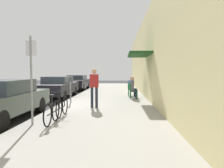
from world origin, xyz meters
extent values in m
plane|color=#2D2D30|center=(0.00, 0.00, 0.00)|extent=(60.00, 60.00, 0.00)
cube|color=#9E9B93|center=(2.25, 2.00, 0.06)|extent=(4.50, 32.00, 0.12)
cube|color=beige|center=(4.65, 2.00, 2.60)|extent=(0.30, 32.00, 5.21)
cube|color=#19471E|center=(3.95, 1.25, 2.60)|extent=(1.10, 2.80, 0.12)
cube|color=#47514C|center=(-1.10, -2.84, 0.63)|extent=(1.80, 4.40, 0.61)
cube|color=#333D47|center=(-1.10, -2.69, 1.17)|extent=(1.48, 2.11, 0.47)
cylinder|color=black|center=(-0.31, -1.48, 0.32)|extent=(0.22, 0.64, 0.64)
cylinder|color=black|center=(-1.89, -1.48, 0.32)|extent=(0.22, 0.64, 0.64)
cylinder|color=black|center=(-0.31, -4.20, 0.32)|extent=(0.22, 0.64, 0.64)
cube|color=black|center=(-1.10, 3.26, 0.64)|extent=(1.80, 4.40, 0.64)
cube|color=#333D47|center=(-1.10, 3.41, 1.17)|extent=(1.48, 2.11, 0.43)
cylinder|color=black|center=(-0.31, 4.62, 0.32)|extent=(0.22, 0.64, 0.64)
cylinder|color=black|center=(-1.89, 4.62, 0.32)|extent=(0.22, 0.64, 0.64)
cylinder|color=black|center=(-0.31, 1.89, 0.32)|extent=(0.22, 0.64, 0.64)
cylinder|color=black|center=(-1.89, 1.89, 0.32)|extent=(0.22, 0.64, 0.64)
cube|color=black|center=(-1.10, 9.04, 0.65)|extent=(1.80, 4.40, 0.66)
cube|color=#333D47|center=(-1.10, 9.19, 1.18)|extent=(1.48, 2.11, 0.41)
cylinder|color=black|center=(-0.31, 10.41, 0.32)|extent=(0.22, 0.64, 0.64)
cylinder|color=black|center=(-1.89, 10.41, 0.32)|extent=(0.22, 0.64, 0.64)
cylinder|color=black|center=(-0.31, 7.68, 0.32)|extent=(0.22, 0.64, 0.64)
cylinder|color=black|center=(-1.89, 7.68, 0.32)|extent=(0.22, 0.64, 0.64)
cylinder|color=slate|center=(0.45, 0.55, 0.67)|extent=(0.07, 0.07, 1.10)
cube|color=#383D42|center=(0.45, 0.55, 1.33)|extent=(0.12, 0.10, 0.22)
cylinder|color=gray|center=(0.40, -3.76, 1.42)|extent=(0.06, 0.06, 2.60)
cube|color=white|center=(0.40, -3.74, 2.37)|extent=(0.32, 0.02, 0.44)
torus|color=black|center=(0.94, -2.93, 0.45)|extent=(0.04, 0.66, 0.66)
torus|color=black|center=(0.94, -3.98, 0.45)|extent=(0.04, 0.66, 0.66)
cylinder|color=black|center=(0.94, -3.45, 0.45)|extent=(0.04, 1.05, 0.04)
cylinder|color=black|center=(0.94, -3.60, 0.70)|extent=(0.04, 0.04, 0.50)
cube|color=black|center=(0.94, -3.60, 0.97)|extent=(0.10, 0.20, 0.06)
cylinder|color=black|center=(0.94, -2.98, 0.73)|extent=(0.03, 0.03, 0.56)
cylinder|color=black|center=(0.94, -2.98, 1.01)|extent=(0.46, 0.03, 0.03)
torus|color=black|center=(0.95, -2.25, 0.45)|extent=(0.04, 0.66, 0.66)
torus|color=black|center=(0.95, -3.30, 0.45)|extent=(0.04, 0.66, 0.66)
cylinder|color=black|center=(0.95, -2.77, 0.45)|extent=(0.04, 1.05, 0.04)
cylinder|color=black|center=(0.95, -2.92, 0.70)|extent=(0.04, 0.04, 0.50)
cube|color=black|center=(0.95, -2.92, 0.97)|extent=(0.10, 0.20, 0.06)
cylinder|color=black|center=(0.95, -2.30, 0.73)|extent=(0.03, 0.03, 0.56)
cylinder|color=black|center=(0.95, -2.30, 1.01)|extent=(0.46, 0.03, 0.03)
cylinder|color=#14592D|center=(3.93, 2.40, 0.34)|extent=(0.04, 0.04, 0.45)
cylinder|color=#14592D|center=(3.93, 2.02, 0.34)|extent=(0.04, 0.04, 0.45)
cylinder|color=#14592D|center=(3.55, 2.39, 0.34)|extent=(0.04, 0.04, 0.45)
cylinder|color=#14592D|center=(3.55, 2.01, 0.34)|extent=(0.04, 0.04, 0.45)
cube|color=#14592D|center=(3.74, 2.21, 0.59)|extent=(0.44, 0.44, 0.03)
cube|color=#14592D|center=(3.53, 2.20, 0.79)|extent=(0.03, 0.44, 0.40)
cylinder|color=#232838|center=(3.92, 2.31, 0.35)|extent=(0.11, 0.11, 0.47)
cylinder|color=#232838|center=(3.79, 2.31, 0.59)|extent=(0.36, 0.14, 0.14)
cylinder|color=#232838|center=(3.92, 2.11, 0.35)|extent=(0.11, 0.11, 0.47)
cylinder|color=#232838|center=(3.79, 2.11, 0.59)|extent=(0.36, 0.14, 0.14)
cube|color=#595960|center=(3.66, 2.20, 0.89)|extent=(0.22, 0.36, 0.56)
sphere|color=tan|center=(3.66, 2.20, 1.30)|extent=(0.22, 0.22, 0.22)
cylinder|color=#14592D|center=(3.87, 3.22, 0.34)|extent=(0.04, 0.04, 0.45)
cylinder|color=#14592D|center=(3.97, 2.86, 0.34)|extent=(0.04, 0.04, 0.45)
cylinder|color=#14592D|center=(3.50, 3.11, 0.34)|extent=(0.04, 0.04, 0.45)
cylinder|color=#14592D|center=(3.61, 2.75, 0.34)|extent=(0.04, 0.04, 0.45)
cube|color=#14592D|center=(3.74, 2.99, 0.59)|extent=(0.55, 0.55, 0.03)
cube|color=#14592D|center=(3.54, 2.93, 0.79)|extent=(0.16, 0.43, 0.40)
cylinder|color=#232838|center=(3.88, 3.13, 0.35)|extent=(0.11, 0.11, 0.47)
cylinder|color=#232838|center=(3.76, 3.10, 0.59)|extent=(0.39, 0.24, 0.14)
cylinder|color=#232838|center=(3.94, 2.94, 0.35)|extent=(0.11, 0.11, 0.47)
cylinder|color=#232838|center=(3.81, 2.91, 0.59)|extent=(0.39, 0.24, 0.14)
cube|color=#334C99|center=(3.66, 2.96, 0.89)|extent=(0.31, 0.41, 0.56)
sphere|color=tan|center=(3.66, 2.96, 1.30)|extent=(0.22, 0.22, 0.22)
cylinder|color=#14592D|center=(3.98, 3.92, 0.34)|extent=(0.04, 0.04, 0.45)
cylinder|color=#14592D|center=(3.86, 3.56, 0.34)|extent=(0.04, 0.04, 0.45)
cylinder|color=#14592D|center=(3.62, 4.04, 0.34)|extent=(0.04, 0.04, 0.45)
cylinder|color=#14592D|center=(3.50, 3.67, 0.34)|extent=(0.04, 0.04, 0.45)
cube|color=#14592D|center=(3.74, 3.80, 0.59)|extent=(0.55, 0.55, 0.03)
cube|color=#14592D|center=(3.54, 3.86, 0.79)|extent=(0.16, 0.43, 0.40)
cylinder|color=#232838|center=(1.75, -0.86, 0.57)|extent=(0.12, 0.12, 0.90)
cylinder|color=#232838|center=(1.95, -0.86, 0.57)|extent=(0.12, 0.12, 0.90)
cube|color=#B22626|center=(1.85, -0.86, 1.30)|extent=(0.36, 0.22, 0.56)
sphere|color=tan|center=(1.85, -0.86, 1.71)|extent=(0.22, 0.22, 0.22)
camera|label=1|loc=(3.01, -9.49, 1.68)|focal=32.16mm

